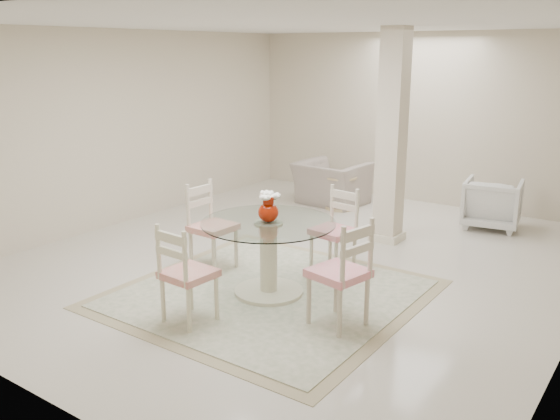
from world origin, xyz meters
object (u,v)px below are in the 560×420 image
Objects in this scene: dining_chair_west at (208,220)px; recliner_taupe at (331,183)px; dining_chair_south at (183,268)px; dining_table at (269,258)px; red_vase at (268,207)px; side_table at (341,194)px; column at (392,138)px; dining_chair_east at (345,266)px; dining_chair_north at (337,224)px; armchair_white at (492,204)px.

recliner_taupe is at bearing 8.21° from dining_chair_west.
dining_chair_south is at bearing -145.03° from dining_chair_west.
dining_table is 3.81m from recliner_taupe.
dining_chair_west is (-1.00, 0.22, 0.18)m from dining_table.
red_vase is 0.30× the size of dining_chair_south.
side_table is at bearing 3.64° from dining_chair_west.
dining_chair_west is at bearing -119.55° from column.
column reaches higher than recliner_taupe.
dining_chair_east is at bearing -144.36° from dining_chair_south.
dining_chair_north reaches higher than recliner_taupe.
dining_chair_east is 1.45m from dining_chair_north.
dining_chair_west is at bearing 167.76° from red_vase.
recliner_taupe is at bearing -72.59° from dining_chair_south.
dining_chair_east reaches higher than red_vase.
dining_chair_north is 2.03m from dining_chair_south.
dining_chair_east is 1.03× the size of dining_chair_west.
dining_chair_south reaches higher than dining_table.
column reaches higher than dining_table.
dining_table is 1.04m from dining_chair_west.
dining_chair_west is 1.05× the size of recliner_taupe.
armchair_white is at bearing -172.79° from recliner_taupe.
dining_chair_east is 4.18m from side_table.
column is at bearing 46.36° from armchair_white.
recliner_taupe is 0.34m from side_table.
dining_chair_west reaches higher than side_table.
side_table is at bearing -138.19° from dining_chair_east.
dining_chair_east reaches higher than armchair_white.
dining_chair_west is at bearing -88.53° from side_table.
dining_chair_west is (-1.21, -2.13, -0.77)m from column.
red_vase is 3.93m from armchair_white.
dining_chair_east is (1.00, -0.23, 0.20)m from dining_table.
dining_chair_north reaches higher than dining_table.
dining_table is at bearing -95.58° from dining_chair_north.
red_vase is 3.62m from side_table.
dining_chair_south is at bearing -102.35° from dining_table.
dining_chair_north and dining_chair_south have the same top height.
dining_chair_south is (-0.22, -0.99, -0.38)m from red_vase.
armchair_white is (2.51, 0.15, 0.01)m from recliner_taupe.
side_table is (-1.08, 3.38, -0.15)m from dining_table.
recliner_taupe is (-1.35, 3.56, -0.05)m from dining_table.
dining_chair_west reaches higher than armchair_white.
dining_table is 1.77× the size of armchair_white.
dining_chair_north is 2.74m from side_table.
dining_chair_west reaches higher than red_vase.
dining_chair_south is at bearing -102.41° from red_vase.
column is 2.46× the size of dining_chair_west.
recliner_taupe is (-1.57, 2.57, -0.21)m from dining_chair_north.
dining_chair_north is 3.02m from recliner_taupe.
recliner_taupe is at bearing -136.28° from dining_chair_east.
dining_table is at bearing -95.14° from column.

